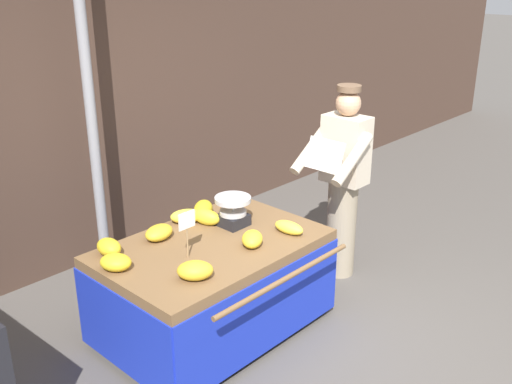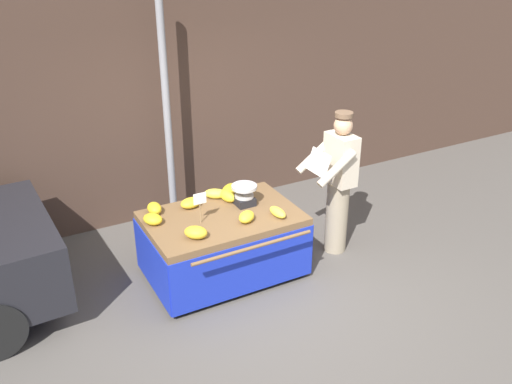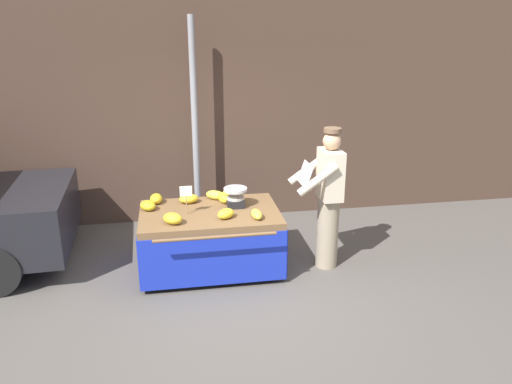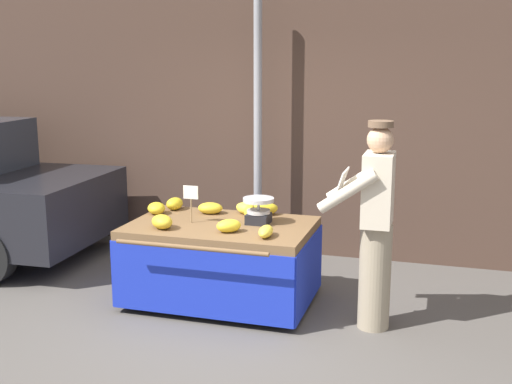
% 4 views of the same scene
% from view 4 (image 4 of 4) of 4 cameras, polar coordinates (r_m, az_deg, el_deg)
% --- Properties ---
extents(ground_plane, '(60.00, 60.00, 0.00)m').
position_cam_4_polar(ground_plane, '(5.15, -3.49, -13.30)').
color(ground_plane, '#514C47').
extents(back_wall, '(16.00, 0.24, 4.35)m').
position_cam_4_polar(back_wall, '(7.17, 3.69, 11.73)').
color(back_wall, '#473328').
rests_on(back_wall, ground).
extents(street_pole, '(0.09, 0.09, 2.93)m').
position_cam_4_polar(street_pole, '(6.88, 0.16, 5.83)').
color(street_pole, gray).
rests_on(street_pole, ground).
extents(banana_cart, '(1.65, 1.27, 0.74)m').
position_cam_4_polar(banana_cart, '(5.76, -3.16, -4.82)').
color(banana_cart, brown).
rests_on(banana_cart, ground).
extents(weighing_scale, '(0.28, 0.28, 0.23)m').
position_cam_4_polar(weighing_scale, '(5.68, 0.22, -1.68)').
color(weighing_scale, black).
rests_on(weighing_scale, banana_cart).
extents(price_sign, '(0.14, 0.01, 0.34)m').
position_cam_4_polar(price_sign, '(5.70, -5.87, -0.35)').
color(price_sign, '#997A51').
rests_on(price_sign, banana_cart).
extents(banana_bunch_0, '(0.26, 0.25, 0.11)m').
position_cam_4_polar(banana_bunch_0, '(5.41, -2.45, -3.04)').
color(banana_bunch_0, yellow).
rests_on(banana_bunch_0, banana_cart).
extents(banana_bunch_1, '(0.25, 0.27, 0.11)m').
position_cam_4_polar(banana_bunch_1, '(6.11, -8.92, -1.45)').
color(banana_bunch_1, gold).
rests_on(banana_bunch_1, banana_cart).
extents(banana_bunch_2, '(0.26, 0.21, 0.11)m').
position_cam_4_polar(banana_bunch_2, '(6.07, -4.12, -1.45)').
color(banana_bunch_2, gold).
rests_on(banana_bunch_2, banana_cart).
extents(banana_bunch_3, '(0.31, 0.30, 0.12)m').
position_cam_4_polar(banana_bunch_3, '(5.98, 0.72, -1.56)').
color(banana_bunch_3, gold).
rests_on(banana_bunch_3, banana_cart).
extents(banana_bunch_4, '(0.29, 0.25, 0.11)m').
position_cam_4_polar(banana_bunch_4, '(6.03, -0.89, -1.49)').
color(banana_bunch_4, yellow).
rests_on(banana_bunch_4, banana_cart).
extents(banana_bunch_5, '(0.16, 0.22, 0.12)m').
position_cam_4_polar(banana_bunch_5, '(6.26, -7.31, -1.04)').
color(banana_bunch_5, gold).
rests_on(banana_bunch_5, banana_cart).
extents(banana_bunch_6, '(0.13, 0.26, 0.10)m').
position_cam_4_polar(banana_bunch_6, '(5.27, 0.89, -3.55)').
color(banana_bunch_6, yellow).
rests_on(banana_bunch_6, banana_cart).
extents(banana_bunch_7, '(0.29, 0.28, 0.12)m').
position_cam_4_polar(banana_bunch_7, '(5.58, -8.43, -2.65)').
color(banana_bunch_7, gold).
rests_on(banana_bunch_7, banana_cart).
extents(banana_bunch_8, '(0.17, 0.25, 0.13)m').
position_cam_4_polar(banana_bunch_8, '(5.88, -0.54, -1.77)').
color(banana_bunch_8, yellow).
rests_on(banana_bunch_8, banana_cart).
extents(vendor_person, '(0.58, 0.52, 1.71)m').
position_cam_4_polar(vendor_person, '(5.21, 10.60, -2.93)').
color(vendor_person, gray).
rests_on(vendor_person, ground).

